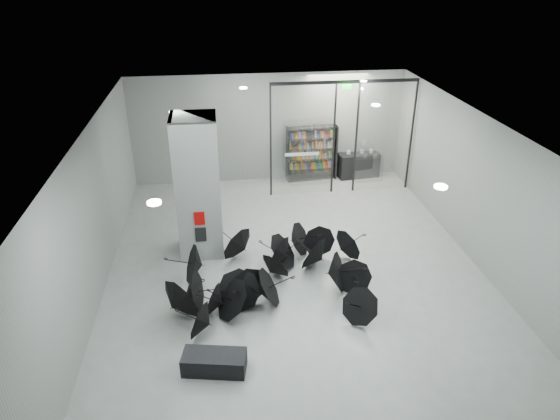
{
  "coord_description": "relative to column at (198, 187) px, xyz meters",
  "views": [
    {
      "loc": [
        -1.89,
        -10.7,
        7.62
      ],
      "look_at": [
        -0.3,
        1.5,
        1.4
      ],
      "focal_mm": 32.14,
      "sensor_mm": 36.0,
      "label": 1
    }
  ],
  "objects": [
    {
      "name": "umbrella_cluster",
      "position": [
        1.66,
        -2.15,
        -1.68
      ],
      "size": [
        5.76,
        4.56,
        1.31
      ],
      "color": "black",
      "rests_on": "ground"
    },
    {
      "name": "glass_partition",
      "position": [
        4.89,
        3.5,
        0.18
      ],
      "size": [
        5.06,
        0.08,
        4.0
      ],
      "color": "silver",
      "rests_on": "ground"
    },
    {
      "name": "column",
      "position": [
        0.0,
        0.0,
        0.0
      ],
      "size": [
        1.2,
        1.2,
        4.0
      ],
      "primitive_type": "cube",
      "color": "slate",
      "rests_on": "ground"
    },
    {
      "name": "bookshelf",
      "position": [
        4.08,
        4.75,
        -0.97
      ],
      "size": [
        1.91,
        0.58,
        2.07
      ],
      "primitive_type": null,
      "rotation": [
        0.0,
        0.0,
        0.11
      ],
      "color": "black",
      "rests_on": "ground"
    },
    {
      "name": "fire_cabinet",
      "position": [
        0.0,
        -0.62,
        -0.65
      ],
      "size": [
        0.28,
        0.04,
        0.38
      ],
      "primitive_type": "cube",
      "color": "#A50A07",
      "rests_on": "column"
    },
    {
      "name": "info_panel",
      "position": [
        0.0,
        -0.62,
        -1.15
      ],
      "size": [
        0.3,
        0.03,
        0.42
      ],
      "primitive_type": "cube",
      "color": "black",
      "rests_on": "column"
    },
    {
      "name": "bench",
      "position": [
        0.28,
        -4.85,
        -1.79
      ],
      "size": [
        1.38,
        0.79,
        0.42
      ],
      "primitive_type": "cube",
      "rotation": [
        0.0,
        0.0,
        -0.19
      ],
      "color": "black",
      "rests_on": "ground"
    },
    {
      "name": "exit_sign",
      "position": [
        4.9,
        3.3,
        1.82
      ],
      "size": [
        0.3,
        0.06,
        0.15
      ],
      "primitive_type": "cube",
      "color": "#0CE533",
      "rests_on": "room"
    },
    {
      "name": "shop_counter",
      "position": [
        5.93,
        4.76,
        -1.53
      ],
      "size": [
        1.62,
        0.79,
        0.93
      ],
      "primitive_type": "cube",
      "rotation": [
        0.0,
        0.0,
        0.11
      ],
      "color": "black",
      "rests_on": "ground"
    },
    {
      "name": "room",
      "position": [
        2.5,
        -2.0,
        0.84
      ],
      "size": [
        14.0,
        14.02,
        4.01
      ],
      "color": "gray",
      "rests_on": "ground"
    }
  ]
}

